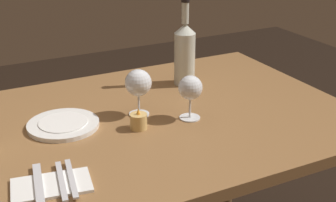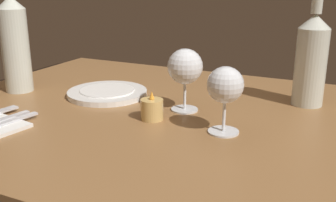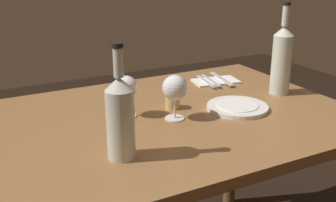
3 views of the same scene
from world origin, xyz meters
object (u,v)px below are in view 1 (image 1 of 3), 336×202
Objects in this scene: wine_bottle at (185,52)px; fork_outer at (71,178)px; folded_napkin at (51,185)px; table_knife at (39,186)px; votive_candle at (139,122)px; wine_glass_right at (138,83)px; dinner_plate at (63,124)px; wine_glass_left at (190,89)px; fork_inner at (61,181)px.

fork_outer is (0.57, 0.46, -0.11)m from wine_bottle.
table_knife is (0.03, 0.00, 0.01)m from folded_napkin.
fork_outer is at bearing 36.09° from votive_candle.
fork_outer is 0.85× the size of table_knife.
wine_glass_right is 0.26m from dinner_plate.
wine_bottle is 1.77× the size of fork_outer.
wine_glass_right is 0.32m from wine_bottle.
folded_napkin is at bearing 31.53° from votive_candle.
wine_bottle is (-0.26, -0.18, 0.01)m from wine_glass_right.
wine_glass_left is at bearing 161.94° from dinner_plate.
table_knife is at bearing 0.00° from fork_outer.
dinner_plate is 0.32m from fork_outer.
table_knife is at bearing 36.40° from wine_glass_right.
fork_inner is at bearing 180.00° from folded_napkin.
fork_outer is at bearing 39.10° from wine_bottle.
wine_bottle is 4.75× the size of votive_candle.
folded_napkin is at bearing 0.00° from fork_outer.
wine_glass_left is at bearing -160.16° from table_knife.
fork_outer is (0.44, 0.19, -0.09)m from wine_glass_left.
votive_candle is 0.37× the size of fork_outer.
wine_glass_left is 0.40m from dinner_plate.
wine_glass_left is 0.79× the size of fork_outer.
wine_bottle is at bearing -143.23° from folded_napkin.
table_knife is (0.39, 0.29, -0.10)m from wine_glass_right.
folded_napkin is (0.62, 0.46, -0.12)m from wine_bottle.
fork_inner is (0.60, 0.46, -0.11)m from wine_bottle.
fork_outer is (-0.05, 0.00, 0.01)m from folded_napkin.
folded_napkin is 1.14× the size of fork_outer.
dinner_plate is at bearing -18.06° from wine_glass_left.
folded_napkin is (0.49, 0.19, -0.10)m from wine_glass_left.
wine_glass_left reaches higher than table_knife.
table_knife reaches higher than folded_napkin.
wine_bottle is at bearing -142.09° from fork_inner.
wine_glass_left is at bearing -159.05° from folded_napkin.
folded_napkin is (0.12, 0.31, -0.00)m from dinner_plate.
wine_glass_right is 0.43m from fork_outer.
votive_candle reaches higher than fork_inner.
wine_glass_right is 0.13m from votive_candle.
table_knife is (0.15, 0.31, 0.00)m from dinner_plate.
wine_glass_left is 2.13× the size of votive_candle.
dinner_plate is 1.06× the size of folded_napkin.
wine_glass_right reaches higher than fork_inner.
wine_glass_right reaches higher than dinner_plate.
wine_glass_right reaches higher than table_knife.
folded_napkin is 1.14× the size of fork_inner.
wine_glass_right is at bearing 174.42° from dinner_plate.
wine_glass_right is 0.85× the size of fork_outer.
wine_glass_left reaches higher than fork_outer.
votive_candle is at bearing 149.98° from dinner_plate.
dinner_plate is 0.32m from fork_inner.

